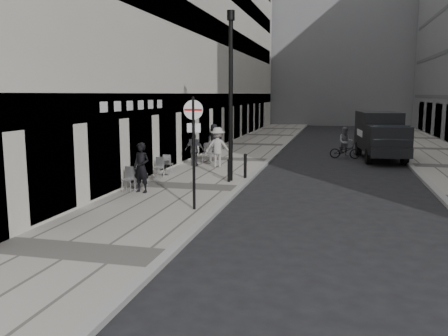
{
  "coord_description": "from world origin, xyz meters",
  "views": [
    {
      "loc": [
        3.5,
        -6.25,
        3.52
      ],
      "look_at": [
        0.32,
        6.92,
        1.4
      ],
      "focal_mm": 38.0,
      "sensor_mm": 36.0,
      "label": 1
    }
  ],
  "objects_px": {
    "lamppost": "(231,88)",
    "cyclist": "(345,146)",
    "walking_man": "(141,168)",
    "panel_van": "(380,133)",
    "sign_post": "(194,138)"
  },
  "relations": [
    {
      "from": "walking_man",
      "to": "lamppost",
      "type": "height_order",
      "value": "lamppost"
    },
    {
      "from": "lamppost",
      "to": "panel_van",
      "type": "bearing_deg",
      "value": 54.11
    },
    {
      "from": "walking_man",
      "to": "panel_van",
      "type": "xyz_separation_m",
      "value": [
        8.82,
        11.69,
        0.44
      ]
    },
    {
      "from": "lamppost",
      "to": "sign_post",
      "type": "bearing_deg",
      "value": -90.0
    },
    {
      "from": "sign_post",
      "to": "lamppost",
      "type": "relative_size",
      "value": 0.51
    },
    {
      "from": "lamppost",
      "to": "cyclist",
      "type": "height_order",
      "value": "lamppost"
    },
    {
      "from": "panel_van",
      "to": "lamppost",
      "type": "bearing_deg",
      "value": -132.22
    },
    {
      "from": "sign_post",
      "to": "cyclist",
      "type": "bearing_deg",
      "value": 67.06
    },
    {
      "from": "walking_man",
      "to": "cyclist",
      "type": "relative_size",
      "value": 1.01
    },
    {
      "from": "panel_van",
      "to": "walking_man",
      "type": "bearing_deg",
      "value": -133.35
    },
    {
      "from": "walking_man",
      "to": "lamppost",
      "type": "bearing_deg",
      "value": 64.77
    },
    {
      "from": "lamppost",
      "to": "walking_man",
      "type": "bearing_deg",
      "value": -130.16
    },
    {
      "from": "panel_van",
      "to": "cyclist",
      "type": "bearing_deg",
      "value": 175.58
    },
    {
      "from": "sign_post",
      "to": "cyclist",
      "type": "height_order",
      "value": "sign_post"
    },
    {
      "from": "walking_man",
      "to": "cyclist",
      "type": "xyz_separation_m",
      "value": [
        7.0,
        11.63,
        -0.32
      ]
    }
  ]
}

